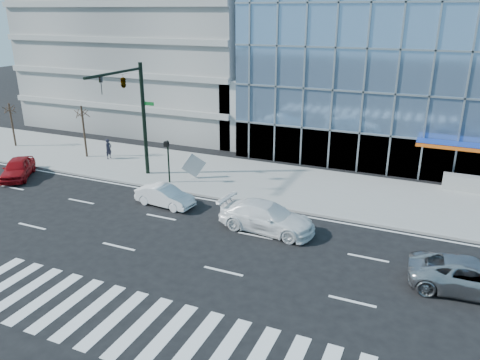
% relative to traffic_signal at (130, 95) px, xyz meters
% --- Properties ---
extents(ground, '(160.00, 160.00, 0.00)m').
position_rel_traffic_signal_xyz_m(ground, '(11.00, -4.57, -6.16)').
color(ground, black).
rests_on(ground, ground).
extents(sidewalk, '(120.00, 8.00, 0.15)m').
position_rel_traffic_signal_xyz_m(sidewalk, '(11.00, 3.43, -6.09)').
color(sidewalk, gray).
rests_on(sidewalk, ground).
extents(parking_garage, '(24.00, 24.00, 20.00)m').
position_rel_traffic_signal_xyz_m(parking_garage, '(-9.00, 21.43, 3.84)').
color(parking_garage, gray).
rests_on(parking_garage, ground).
extents(ramp_block, '(6.00, 8.00, 6.00)m').
position_rel_traffic_signal_xyz_m(ramp_block, '(5.00, 13.43, -3.16)').
color(ramp_block, gray).
rests_on(ramp_block, ground).
extents(traffic_signal, '(1.14, 5.74, 8.00)m').
position_rel_traffic_signal_xyz_m(traffic_signal, '(0.00, 0.00, 0.00)').
color(traffic_signal, black).
rests_on(traffic_signal, sidewalk).
extents(ped_signal_post, '(0.30, 0.33, 3.00)m').
position_rel_traffic_signal_xyz_m(ped_signal_post, '(2.50, 0.37, -4.02)').
color(ped_signal_post, black).
rests_on(ped_signal_post, sidewalk).
extents(street_tree_near, '(1.10, 1.10, 4.23)m').
position_rel_traffic_signal_xyz_m(street_tree_near, '(-7.00, 2.93, -2.39)').
color(street_tree_near, '#332319').
rests_on(street_tree_near, sidewalk).
extents(street_tree_far, '(1.10, 1.10, 3.87)m').
position_rel_traffic_signal_xyz_m(street_tree_far, '(-15.00, 2.93, -2.72)').
color(street_tree_far, '#332319').
rests_on(street_tree_far, sidewalk).
extents(silver_suv, '(5.39, 2.81, 1.45)m').
position_rel_traffic_signal_xyz_m(silver_suv, '(21.49, -5.75, -5.44)').
color(silver_suv, '#A8A9AC').
rests_on(silver_suv, ground).
extents(white_suv, '(5.58, 2.60, 1.58)m').
position_rel_traffic_signal_xyz_m(white_suv, '(11.31, -3.66, -5.38)').
color(white_suv, white).
rests_on(white_suv, ground).
extents(white_sedan, '(3.97, 1.72, 1.27)m').
position_rel_traffic_signal_xyz_m(white_sedan, '(4.28, -2.96, -5.53)').
color(white_sedan, silver).
rests_on(white_sedan, ground).
extents(red_sedan, '(3.73, 4.47, 1.44)m').
position_rel_traffic_signal_xyz_m(red_sedan, '(-8.27, -2.85, -5.44)').
color(red_sedan, maroon).
rests_on(red_sedan, ground).
extents(pedestrian, '(0.44, 0.63, 1.63)m').
position_rel_traffic_signal_xyz_m(pedestrian, '(-4.92, 3.20, -5.20)').
color(pedestrian, black).
rests_on(pedestrian, sidewalk).
extents(tilted_panel, '(1.43, 1.23, 1.82)m').
position_rel_traffic_signal_xyz_m(tilted_panel, '(3.62, 1.94, -5.10)').
color(tilted_panel, '#ABABAB').
rests_on(tilted_panel, sidewalk).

